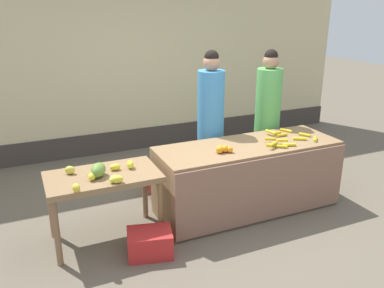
% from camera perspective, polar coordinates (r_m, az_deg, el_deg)
% --- Properties ---
extents(ground_plane, '(24.00, 24.00, 0.00)m').
position_cam_1_polar(ground_plane, '(4.90, 3.48, -9.86)').
color(ground_plane, '#665B4C').
extents(market_wall_back, '(7.58, 0.23, 3.35)m').
position_cam_1_polar(market_wall_back, '(6.84, -6.96, 12.97)').
color(market_wall_back, beige).
rests_on(market_wall_back, ground).
extents(fruit_stall_counter, '(2.19, 0.80, 0.83)m').
position_cam_1_polar(fruit_stall_counter, '(4.89, 7.92, -4.67)').
color(fruit_stall_counter, olive).
rests_on(fruit_stall_counter, ground).
extents(side_table_wooden, '(1.14, 0.65, 0.75)m').
position_cam_1_polar(side_table_wooden, '(4.22, -12.52, -5.45)').
color(side_table_wooden, olive).
rests_on(side_table_wooden, ground).
extents(banana_bunch_pile, '(0.77, 0.62, 0.07)m').
position_cam_1_polar(banana_bunch_pile, '(4.95, 13.18, 0.79)').
color(banana_bunch_pile, gold).
rests_on(banana_bunch_pile, fruit_stall_counter).
extents(orange_pile, '(0.19, 0.14, 0.09)m').
position_cam_1_polar(orange_pile, '(4.44, 4.48, -0.72)').
color(orange_pile, orange).
rests_on(orange_pile, fruit_stall_counter).
extents(mango_papaya_pile, '(0.70, 0.56, 0.14)m').
position_cam_1_polar(mango_papaya_pile, '(4.09, -12.85, -3.93)').
color(mango_papaya_pile, yellow).
rests_on(mango_papaya_pile, side_table_wooden).
extents(vendor_woman_blue_shirt, '(0.34, 0.34, 1.86)m').
position_cam_1_polar(vendor_woman_blue_shirt, '(5.15, 2.66, 3.01)').
color(vendor_woman_blue_shirt, '#33333D').
rests_on(vendor_woman_blue_shirt, ground).
extents(vendor_woman_green_shirt, '(0.34, 0.34, 1.83)m').
position_cam_1_polar(vendor_woman_green_shirt, '(5.57, 10.66, 3.80)').
color(vendor_woman_green_shirt, '#33333D').
rests_on(vendor_woman_green_shirt, ground).
extents(produce_crate, '(0.50, 0.41, 0.26)m').
position_cam_1_polar(produce_crate, '(4.14, -6.02, -13.83)').
color(produce_crate, red).
rests_on(produce_crate, ground).
extents(produce_sack, '(0.45, 0.47, 0.48)m').
position_cam_1_polar(produce_sack, '(5.23, -5.09, -5.01)').
color(produce_sack, maroon).
rests_on(produce_sack, ground).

